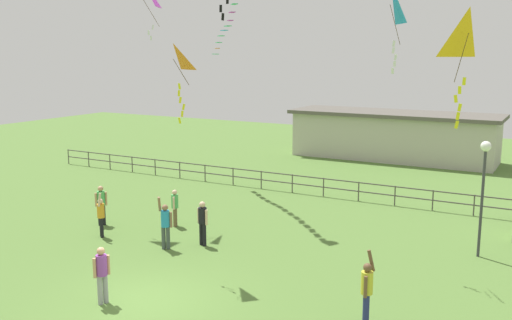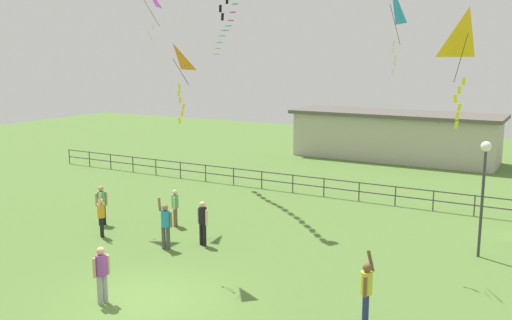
% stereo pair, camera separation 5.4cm
% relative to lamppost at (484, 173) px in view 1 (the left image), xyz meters
% --- Properties ---
extents(ground_plane, '(80.00, 80.00, 0.00)m').
position_rel_lamppost_xyz_m(ground_plane, '(-7.92, -8.61, -3.02)').
color(ground_plane, '#517533').
extents(lamppost, '(0.36, 0.36, 4.12)m').
position_rel_lamppost_xyz_m(lamppost, '(0.00, 0.00, 0.00)').
color(lamppost, '#38383D').
rests_on(lamppost, ground_plane).
extents(person_0, '(0.31, 0.44, 1.67)m').
position_rel_lamppost_xyz_m(person_0, '(-14.30, -3.64, -2.06)').
color(person_0, black).
rests_on(person_0, ground_plane).
extents(person_1, '(0.50, 0.31, 1.68)m').
position_rel_lamppost_xyz_m(person_1, '(-9.17, -3.73, -2.06)').
color(person_1, black).
rests_on(person_1, ground_plane).
extents(person_2, '(0.29, 0.43, 1.55)m').
position_rel_lamppost_xyz_m(person_2, '(-11.53, -2.29, -2.13)').
color(person_2, brown).
rests_on(person_2, ground_plane).
extents(person_3, '(0.54, 0.34, 1.97)m').
position_rel_lamppost_xyz_m(person_3, '(-10.11, -4.73, -2.03)').
color(person_3, '#3F4C47').
rests_on(person_3, ground_plane).
extents(person_4, '(0.31, 0.48, 1.69)m').
position_rel_lamppost_xyz_m(person_4, '(-8.79, -9.33, -2.05)').
color(person_4, '#99999E').
rests_on(person_4, ground_plane).
extents(person_5, '(0.31, 0.53, 1.99)m').
position_rel_lamppost_xyz_m(person_5, '(-1.81, -6.91, -2.02)').
color(person_5, navy).
rests_on(person_5, ground_plane).
extents(person_6, '(0.39, 0.41, 1.81)m').
position_rel_lamppost_xyz_m(person_6, '(-13.18, -4.82, -2.12)').
color(person_6, black).
rests_on(person_6, ground_plane).
extents(kite_0, '(0.82, 0.97, 2.86)m').
position_rel_lamppost_xyz_m(kite_0, '(-2.95, -1.93, 5.49)').
color(kite_0, '#198CD1').
extents(kite_1, '(0.96, 0.91, 2.49)m').
position_rel_lamppost_xyz_m(kite_1, '(-8.64, -5.91, 3.73)').
color(kite_1, orange).
extents(kite_3, '(0.87, 0.97, 3.00)m').
position_rel_lamppost_xyz_m(kite_3, '(0.08, -5.56, 4.41)').
color(kite_3, yellow).
extents(waterfront_railing, '(36.02, 0.06, 0.95)m').
position_rel_lamppost_xyz_m(waterfront_railing, '(-8.21, 5.39, -2.39)').
color(waterfront_railing, '#4C4742').
rests_on(waterfront_railing, ground_plane).
extents(pavilion_building, '(13.84, 4.50, 3.20)m').
position_rel_lamppost_xyz_m(pavilion_building, '(-8.00, 17.39, -1.40)').
color(pavilion_building, '#B7B2A3').
rests_on(pavilion_building, ground_plane).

